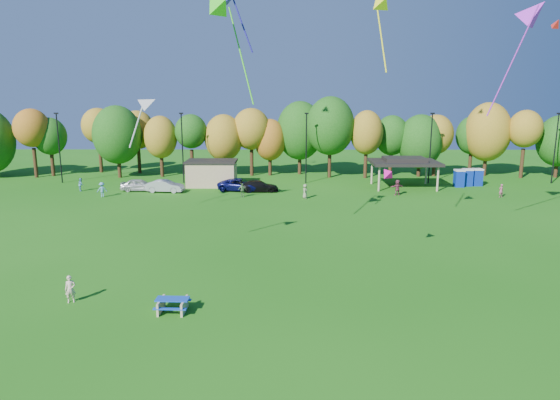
{
  "coord_description": "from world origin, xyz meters",
  "views": [
    {
      "loc": [
        -0.87,
        -24.29,
        11.45
      ],
      "look_at": [
        -1.11,
        6.0,
        4.98
      ],
      "focal_mm": 32.0,
      "sensor_mm": 36.0,
      "label": 1
    }
  ],
  "objects_px": {
    "car_a": "(139,185)",
    "car_c": "(240,185)",
    "porta_potties": "(468,177)",
    "picnic_table": "(173,304)",
    "car_d": "(259,186)",
    "kite_flyer": "(70,289)",
    "car_b": "(165,186)"
  },
  "relations": [
    {
      "from": "picnic_table",
      "to": "car_d",
      "type": "distance_m",
      "value": 33.64
    },
    {
      "from": "picnic_table",
      "to": "car_a",
      "type": "height_order",
      "value": "car_a"
    },
    {
      "from": "kite_flyer",
      "to": "car_d",
      "type": "relative_size",
      "value": 0.34
    },
    {
      "from": "picnic_table",
      "to": "car_a",
      "type": "xyz_separation_m",
      "value": [
        -11.43,
        33.85,
        0.29
      ]
    },
    {
      "from": "car_b",
      "to": "car_a",
      "type": "bearing_deg",
      "value": 83.11
    },
    {
      "from": "picnic_table",
      "to": "car_b",
      "type": "bearing_deg",
      "value": 105.78
    },
    {
      "from": "picnic_table",
      "to": "car_a",
      "type": "bearing_deg",
      "value": 110.63
    },
    {
      "from": "picnic_table",
      "to": "kite_flyer",
      "type": "distance_m",
      "value": 6.09
    },
    {
      "from": "car_b",
      "to": "car_d",
      "type": "xyz_separation_m",
      "value": [
        11.1,
        0.38,
        -0.06
      ]
    },
    {
      "from": "car_c",
      "to": "picnic_table",
      "type": "bearing_deg",
      "value": -169.39
    },
    {
      "from": "picnic_table",
      "to": "kite_flyer",
      "type": "height_order",
      "value": "kite_flyer"
    },
    {
      "from": "kite_flyer",
      "to": "car_b",
      "type": "bearing_deg",
      "value": 73.4
    },
    {
      "from": "car_c",
      "to": "car_b",
      "type": "bearing_deg",
      "value": 107.77
    },
    {
      "from": "car_b",
      "to": "car_c",
      "type": "height_order",
      "value": "car_b"
    },
    {
      "from": "car_a",
      "to": "car_b",
      "type": "height_order",
      "value": "car_a"
    },
    {
      "from": "porta_potties",
      "to": "car_a",
      "type": "distance_m",
      "value": 40.78
    },
    {
      "from": "car_d",
      "to": "kite_flyer",
      "type": "bearing_deg",
      "value": 161.15
    },
    {
      "from": "porta_potties",
      "to": "kite_flyer",
      "type": "relative_size",
      "value": 2.4
    },
    {
      "from": "kite_flyer",
      "to": "picnic_table",
      "type": "bearing_deg",
      "value": -31.8
    },
    {
      "from": "porta_potties",
      "to": "car_c",
      "type": "relative_size",
      "value": 0.72
    },
    {
      "from": "porta_potties",
      "to": "car_a",
      "type": "xyz_separation_m",
      "value": [
        -40.62,
        -3.56,
        -0.36
      ]
    },
    {
      "from": "car_c",
      "to": "car_a",
      "type": "bearing_deg",
      "value": 102.68
    },
    {
      "from": "car_d",
      "to": "car_c",
      "type": "bearing_deg",
      "value": 73.2
    },
    {
      "from": "car_a",
      "to": "car_d",
      "type": "bearing_deg",
      "value": -91.29
    },
    {
      "from": "porta_potties",
      "to": "kite_flyer",
      "type": "height_order",
      "value": "porta_potties"
    },
    {
      "from": "car_a",
      "to": "car_c",
      "type": "bearing_deg",
      "value": -88.92
    },
    {
      "from": "picnic_table",
      "to": "car_b",
      "type": "height_order",
      "value": "car_b"
    },
    {
      "from": "car_c",
      "to": "car_d",
      "type": "bearing_deg",
      "value": -91.72
    },
    {
      "from": "porta_potties",
      "to": "picnic_table",
      "type": "distance_m",
      "value": 47.46
    },
    {
      "from": "car_a",
      "to": "kite_flyer",
      "type": "bearing_deg",
      "value": -170.42
    },
    {
      "from": "car_b",
      "to": "car_c",
      "type": "xyz_separation_m",
      "value": [
        8.77,
        0.94,
        -0.01
      ]
    },
    {
      "from": "kite_flyer",
      "to": "porta_potties",
      "type": "bearing_deg",
      "value": 25.36
    }
  ]
}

